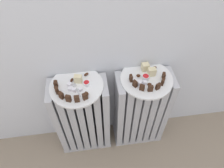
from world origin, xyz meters
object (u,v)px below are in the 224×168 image
at_px(fork, 76,89).
at_px(jam_bowl_right, 146,77).
at_px(plate_right, 146,79).
at_px(jam_bowl_left, 86,83).
at_px(plate_left, 77,86).
at_px(radiator_right, 140,111).
at_px(radiator_left, 83,118).

bearing_deg(fork, jam_bowl_right, 3.11).
xyz_separation_m(plate_right, jam_bowl_right, (-0.01, -0.00, 0.02)).
bearing_deg(jam_bowl_left, plate_right, 0.39).
distance_m(plate_left, plate_right, 0.40).
bearing_deg(radiator_right, jam_bowl_right, -151.45).
distance_m(radiator_left, jam_bowl_right, 0.53).
bearing_deg(plate_right, plate_left, 180.00).
height_order(radiator_right, jam_bowl_right, jam_bowl_right).
relative_size(plate_right, jam_bowl_left, 8.20).
distance_m(plate_left, jam_bowl_right, 0.39).
xyz_separation_m(radiator_right, jam_bowl_left, (-0.34, -0.00, 0.36)).
height_order(radiator_right, fork, fork).
relative_size(radiator_left, radiator_right, 1.00).
bearing_deg(plate_right, jam_bowl_left, -179.61).
xyz_separation_m(plate_right, jam_bowl_left, (-0.34, -0.00, 0.02)).
bearing_deg(radiator_left, jam_bowl_right, -0.70).
height_order(radiator_right, plate_left, plate_left).
distance_m(jam_bowl_left, fork, 0.06).
xyz_separation_m(plate_left, plate_right, (0.40, 0.00, 0.00)).
distance_m(plate_right, jam_bowl_right, 0.02).
relative_size(plate_left, fork, 3.01).
height_order(radiator_right, plate_right, plate_right).
xyz_separation_m(plate_left, jam_bowl_right, (0.39, -0.00, 0.02)).
height_order(jam_bowl_right, fork, jam_bowl_right).
xyz_separation_m(plate_right, fork, (-0.40, -0.03, 0.01)).
bearing_deg(jam_bowl_left, radiator_left, 177.63).
xyz_separation_m(radiator_right, plate_right, (0.00, 0.00, 0.34)).
distance_m(radiator_left, plate_left, 0.34).
distance_m(plate_right, jam_bowl_left, 0.34).
relative_size(radiator_right, plate_left, 2.19).
bearing_deg(fork, radiator_right, 3.72).
height_order(plate_right, jam_bowl_left, jam_bowl_left).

